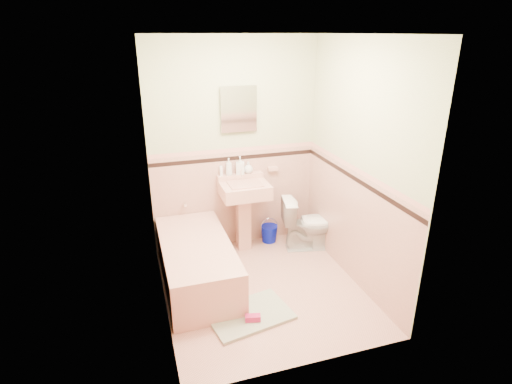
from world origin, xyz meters
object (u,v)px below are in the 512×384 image
object	(u,v)px
soap_bottle_mid	(240,165)
shoe	(253,318)
soap_bottle_left	(229,167)
medicine_cabinet	(238,109)
sink	(245,218)
bathtub	(197,264)
soap_bottle_right	(248,167)
bucket	(269,234)
toilet	(309,223)

from	to	relation	value
soap_bottle_mid	shoe	world-z (taller)	soap_bottle_mid
soap_bottle_mid	soap_bottle_left	bearing A→B (deg)	180.00
medicine_cabinet	sink	bearing A→B (deg)	-90.00
bathtub	sink	world-z (taller)	sink
soap_bottle_right	shoe	distance (m)	1.84
bucket	soap_bottle_mid	bearing A→B (deg)	170.42
soap_bottle_mid	shoe	bearing A→B (deg)	-101.58
soap_bottle_left	bucket	distance (m)	1.05
shoe	soap_bottle_left	bearing A→B (deg)	96.40
sink	soap_bottle_mid	distance (m)	0.63
medicine_cabinet	soap_bottle_right	size ratio (longest dim) A/B	3.38
soap_bottle_left	bucket	bearing A→B (deg)	-6.93
bucket	sink	bearing A→B (deg)	-161.32
bathtub	soap_bottle_right	distance (m)	1.31
sink	soap_bottle_right	xyz separation A→B (m)	(0.10, 0.18, 0.57)
medicine_cabinet	shoe	xyz separation A→B (m)	(-0.31, -1.56, -1.64)
soap_bottle_right	shoe	bearing A→B (deg)	-105.16
bathtub	medicine_cabinet	xyz separation A→B (m)	(0.68, 0.74, 1.47)
medicine_cabinet	soap_bottle_mid	xyz separation A→B (m)	(0.00, -0.03, -0.66)
soap_bottle_mid	bucket	size ratio (longest dim) A/B	1.00
medicine_cabinet	soap_bottle_left	bearing A→B (deg)	-167.62
sink	soap_bottle_right	world-z (taller)	soap_bottle_right
medicine_cabinet	soap_bottle_right	bearing A→B (deg)	-16.45
soap_bottle_right	shoe	world-z (taller)	soap_bottle_right
soap_bottle_mid	shoe	size ratio (longest dim) A/B	1.52
soap_bottle_left	soap_bottle_mid	xyz separation A→B (m)	(0.14, 0.00, 0.01)
toilet	bucket	bearing A→B (deg)	65.08
soap_bottle_right	shoe	size ratio (longest dim) A/B	0.99
sink	bucket	distance (m)	0.50
bucket	soap_bottle_left	bearing A→B (deg)	173.07
toilet	medicine_cabinet	bearing A→B (deg)	74.38
soap_bottle_mid	bucket	xyz separation A→B (m)	(0.35, -0.06, -0.93)
toilet	shoe	distance (m)	1.61
medicine_cabinet	soap_bottle_left	distance (m)	0.68
medicine_cabinet	bathtub	bearing A→B (deg)	-132.58
bucket	toilet	bearing A→B (deg)	-36.31
sink	bathtub	bearing A→B (deg)	-142.07
sink	medicine_cabinet	xyz separation A→B (m)	(0.00, 0.21, 1.26)
soap_bottle_left	toilet	size ratio (longest dim) A/B	0.31
toilet	soap_bottle_right	bearing A→B (deg)	72.90
sink	bucket	xyz separation A→B (m)	(0.36, 0.12, -0.33)
sink	toilet	size ratio (longest dim) A/B	1.32
soap_bottle_right	toilet	distance (m)	1.01
bucket	shoe	distance (m)	1.61
toilet	shoe	xyz separation A→B (m)	(-1.07, -1.17, -0.27)
bathtub	medicine_cabinet	bearing A→B (deg)	47.42
sink	toilet	bearing A→B (deg)	-13.16
sink	medicine_cabinet	world-z (taller)	medicine_cabinet
soap_bottle_left	shoe	xyz separation A→B (m)	(-0.18, -1.53, -0.98)
soap_bottle_mid	bucket	world-z (taller)	soap_bottle_mid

